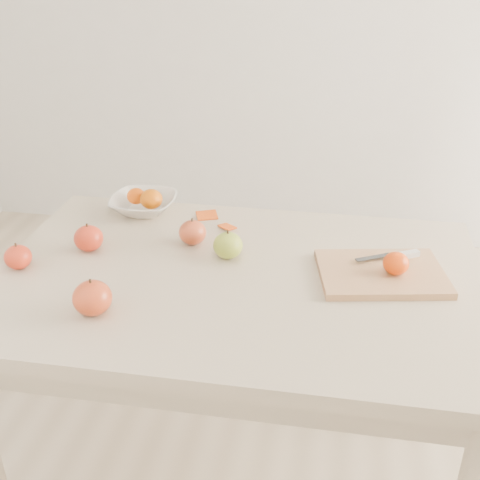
# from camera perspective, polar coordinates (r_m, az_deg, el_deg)

# --- Properties ---
(table) EXTENTS (1.20, 0.80, 0.75)m
(table) POSITION_cam_1_polar(r_m,az_deg,el_deg) (1.53, -0.32, -6.49)
(table) COLOR #C7B196
(table) RESTS_ON ground
(cutting_board) EXTENTS (0.33, 0.27, 0.02)m
(cutting_board) POSITION_cam_1_polar(r_m,az_deg,el_deg) (1.50, 13.25, -3.09)
(cutting_board) COLOR tan
(cutting_board) RESTS_ON table
(board_tangerine) EXTENTS (0.06, 0.06, 0.05)m
(board_tangerine) POSITION_cam_1_polar(r_m,az_deg,el_deg) (1.48, 14.57, -2.15)
(board_tangerine) COLOR #DA3A07
(board_tangerine) RESTS_ON cutting_board
(fruit_bowl) EXTENTS (0.19, 0.19, 0.05)m
(fruit_bowl) POSITION_cam_1_polar(r_m,az_deg,el_deg) (1.82, -9.12, 3.38)
(fruit_bowl) COLOR white
(fruit_bowl) RESTS_ON table
(bowl_tangerine_near) EXTENTS (0.06, 0.06, 0.05)m
(bowl_tangerine_near) POSITION_cam_1_polar(r_m,az_deg,el_deg) (1.83, -9.82, 4.13)
(bowl_tangerine_near) COLOR #DB6207
(bowl_tangerine_near) RESTS_ON fruit_bowl
(bowl_tangerine_far) EXTENTS (0.07, 0.07, 0.06)m
(bowl_tangerine_far) POSITION_cam_1_polar(r_m,az_deg,el_deg) (1.79, -8.42, 3.87)
(bowl_tangerine_far) COLOR #CB6007
(bowl_tangerine_far) RESTS_ON fruit_bowl
(orange_peel_a) EXTENTS (0.07, 0.06, 0.01)m
(orange_peel_a) POSITION_cam_1_polar(r_m,az_deg,el_deg) (1.77, -3.16, 2.23)
(orange_peel_a) COLOR #CC460E
(orange_peel_a) RESTS_ON table
(orange_peel_b) EXTENTS (0.06, 0.05, 0.01)m
(orange_peel_b) POSITION_cam_1_polar(r_m,az_deg,el_deg) (1.70, -1.21, 1.20)
(orange_peel_b) COLOR #CA470E
(orange_peel_b) RESTS_ON table
(paring_knife) EXTENTS (0.16, 0.08, 0.01)m
(paring_knife) POSITION_cam_1_polar(r_m,az_deg,el_deg) (1.56, 14.93, -1.42)
(paring_knife) COLOR white
(paring_knife) RESTS_ON cutting_board
(apple_green) EXTENTS (0.08, 0.08, 0.07)m
(apple_green) POSITION_cam_1_polar(r_m,az_deg,el_deg) (1.53, -1.15, -0.52)
(apple_green) COLOR olive
(apple_green) RESTS_ON table
(apple_red_a) EXTENTS (0.07, 0.07, 0.07)m
(apple_red_a) POSITION_cam_1_polar(r_m,az_deg,el_deg) (1.61, -4.52, 0.73)
(apple_red_a) COLOR maroon
(apple_red_a) RESTS_ON table
(apple_red_c) EXTENTS (0.09, 0.09, 0.08)m
(apple_red_c) POSITION_cam_1_polar(r_m,az_deg,el_deg) (1.35, -13.83, -5.35)
(apple_red_c) COLOR maroon
(apple_red_c) RESTS_ON table
(apple_red_d) EXTENTS (0.07, 0.07, 0.06)m
(apple_red_d) POSITION_cam_1_polar(r_m,az_deg,el_deg) (1.59, -20.31, -1.53)
(apple_red_d) COLOR #A40F07
(apple_red_d) RESTS_ON table
(apple_red_b) EXTENTS (0.08, 0.08, 0.07)m
(apple_red_b) POSITION_cam_1_polar(r_m,az_deg,el_deg) (1.62, -14.17, 0.16)
(apple_red_b) COLOR #A01513
(apple_red_b) RESTS_ON table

